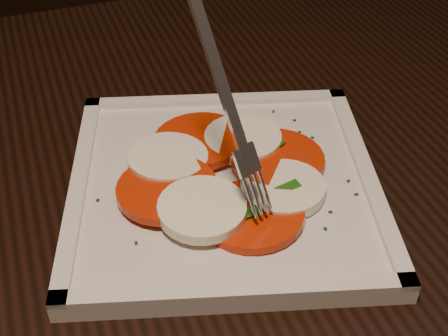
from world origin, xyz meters
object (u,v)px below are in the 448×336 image
at_px(plate, 224,187).
at_px(table, 138,242).
at_px(chair, 39,59).
at_px(fork, 217,96).

bearing_deg(plate, table, 141.59).
relative_size(chair, fork, 5.26).
relative_size(table, chair, 1.30).
bearing_deg(plate, chair, 99.21).
height_order(chair, fork, fork).
bearing_deg(fork, plate, 34.39).
height_order(plate, fork, fork).
height_order(chair, plate, chair).
bearing_deg(table, plate, -38.41).
bearing_deg(fork, chair, 75.98).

